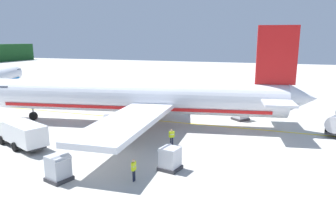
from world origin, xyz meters
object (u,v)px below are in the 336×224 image
(crew_marshaller, at_px, (172,136))
(service_truck_catering, at_px, (21,132))
(crew_loader_left, at_px, (134,168))
(cargo_container_far, at_px, (170,158))
(service_truck_fuel, at_px, (248,104))
(cargo_container_near, at_px, (240,113))
(airliner_foreground, at_px, (138,98))
(cargo_container_mid, at_px, (58,168))

(crew_marshaller, bearing_deg, service_truck_catering, 111.07)
(crew_loader_left, bearing_deg, service_truck_catering, 75.73)
(cargo_container_far, height_order, crew_loader_left, cargo_container_far)
(cargo_container_far, distance_m, crew_marshaller, 6.17)
(service_truck_fuel, relative_size, cargo_container_near, 2.57)
(service_truck_fuel, distance_m, cargo_container_near, 5.00)
(crew_loader_left, bearing_deg, service_truck_fuel, -11.89)
(service_truck_fuel, relative_size, crew_marshaller, 3.96)
(airliner_foreground, height_order, service_truck_catering, airliner_foreground)
(service_truck_catering, height_order, cargo_container_mid, service_truck_catering)
(cargo_container_near, bearing_deg, crew_loader_left, 166.53)
(cargo_container_near, xyz_separation_m, cargo_container_far, (-18.64, 3.35, 0.03))
(service_truck_fuel, bearing_deg, airliner_foreground, 133.97)
(cargo_container_mid, height_order, crew_loader_left, cargo_container_mid)
(service_truck_fuel, bearing_deg, crew_loader_left, 168.11)
(cargo_container_near, xyz_separation_m, crew_marshaller, (-12.75, 5.20, 0.04))
(service_truck_fuel, xyz_separation_m, cargo_container_near, (-4.98, 0.43, -0.25))
(airliner_foreground, bearing_deg, crew_loader_left, -156.73)
(cargo_container_mid, relative_size, cargo_container_far, 1.05)
(airliner_foreground, relative_size, service_truck_catering, 5.84)
(airliner_foreground, distance_m, service_truck_fuel, 16.87)
(service_truck_catering, bearing_deg, crew_loader_left, -104.27)
(cargo_container_mid, bearing_deg, crew_loader_left, -71.55)
(service_truck_fuel, bearing_deg, crew_marshaller, 162.39)
(airliner_foreground, relative_size, crew_marshaller, 25.36)
(cargo_container_far, bearing_deg, crew_loader_left, 148.47)
(service_truck_catering, height_order, cargo_container_near, service_truck_catering)
(cargo_container_near, relative_size, cargo_container_far, 1.26)
(cargo_container_near, height_order, crew_loader_left, cargo_container_near)
(cargo_container_far, relative_size, crew_loader_left, 1.14)
(airliner_foreground, height_order, cargo_container_far, airliner_foreground)
(cargo_container_far, bearing_deg, crew_marshaller, 17.45)
(cargo_container_near, distance_m, cargo_container_mid, 25.64)
(service_truck_catering, xyz_separation_m, cargo_container_near, (18.08, -19.02, -0.53))
(service_truck_catering, relative_size, cargo_container_near, 2.82)
(service_truck_fuel, bearing_deg, cargo_container_near, 175.11)
(airliner_foreground, distance_m, crew_marshaller, 9.19)
(service_truck_fuel, height_order, service_truck_catering, service_truck_fuel)
(cargo_container_far, bearing_deg, airliner_foreground, 34.53)
(crew_marshaller, bearing_deg, cargo_container_near, -22.19)
(airliner_foreground, relative_size, crew_loader_left, 23.74)
(cargo_container_near, distance_m, crew_marshaller, 13.77)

